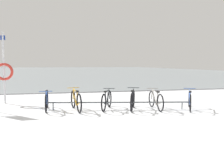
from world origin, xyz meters
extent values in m
cube|color=gray|center=(0.00, 65.00, -0.04)|extent=(80.00, 110.00, 0.08)
cube|color=#47474C|center=(0.00, 10.00, -0.02)|extent=(80.00, 0.50, 0.05)
cylinder|color=#4C5156|center=(0.10, 4.26, 0.28)|extent=(5.47, 1.08, 0.05)
cylinder|color=#4C5156|center=(-2.35, 4.73, 0.14)|extent=(0.04, 0.04, 0.28)
cylinder|color=#4C5156|center=(2.56, 3.80, 0.14)|extent=(0.04, 0.04, 0.28)
torus|color=black|center=(-2.58, 4.20, 0.34)|extent=(0.05, 0.67, 0.67)
torus|color=black|center=(-2.59, 5.19, 0.34)|extent=(0.05, 0.67, 0.67)
cylinder|color=#3359B2|center=(-2.59, 4.52, 0.46)|extent=(0.04, 0.52, 0.57)
cylinder|color=#3359B2|center=(-2.59, 4.84, 0.43)|extent=(0.04, 0.18, 0.51)
cylinder|color=#3359B2|center=(-2.59, 4.60, 0.70)|extent=(0.04, 0.65, 0.08)
cylinder|color=#3359B2|center=(-2.59, 4.98, 0.26)|extent=(0.04, 0.43, 0.18)
cylinder|color=#3359B2|center=(-2.58, 4.24, 0.53)|extent=(0.04, 0.11, 0.40)
cube|color=black|center=(-2.59, 4.92, 0.72)|extent=(0.08, 0.20, 0.05)
cylinder|color=#3359B2|center=(-2.58, 4.28, 0.78)|extent=(0.46, 0.03, 0.02)
torus|color=black|center=(-1.58, 4.94, 0.36)|extent=(0.16, 0.72, 0.72)
torus|color=black|center=(-1.42, 3.90, 0.36)|extent=(0.16, 0.72, 0.72)
cylinder|color=gold|center=(-1.53, 4.60, 0.49)|extent=(0.12, 0.55, 0.60)
cylinder|color=gold|center=(-1.48, 4.27, 0.46)|extent=(0.07, 0.20, 0.54)
cylinder|color=gold|center=(-1.52, 4.53, 0.75)|extent=(0.14, 0.68, 0.09)
cylinder|color=gold|center=(-1.45, 4.12, 0.28)|extent=(0.11, 0.46, 0.20)
cylinder|color=gold|center=(-1.57, 4.90, 0.57)|extent=(0.05, 0.12, 0.42)
cube|color=black|center=(-1.46, 4.19, 0.76)|extent=(0.11, 0.21, 0.05)
cylinder|color=gold|center=(-1.57, 4.86, 0.82)|extent=(0.46, 0.09, 0.02)
torus|color=black|center=(-0.12, 4.84, 0.34)|extent=(0.33, 0.64, 0.67)
torus|color=black|center=(-0.51, 3.97, 0.34)|extent=(0.33, 0.64, 0.67)
cylinder|color=#1E2328|center=(-0.25, 4.56, 0.46)|extent=(0.24, 0.48, 0.56)
cylinder|color=#1E2328|center=(-0.38, 4.27, 0.43)|extent=(0.11, 0.18, 0.50)
cylinder|color=#1E2328|center=(-0.28, 4.49, 0.70)|extent=(0.29, 0.59, 0.08)
cylinder|color=#1E2328|center=(-0.43, 4.15, 0.26)|extent=(0.21, 0.40, 0.19)
cylinder|color=#1E2328|center=(-0.13, 4.81, 0.53)|extent=(0.08, 0.11, 0.39)
cube|color=black|center=(-0.41, 4.21, 0.72)|extent=(0.16, 0.22, 0.05)
cylinder|color=#1E2328|center=(-0.15, 4.78, 0.78)|extent=(0.43, 0.21, 0.02)
torus|color=black|center=(0.83, 4.57, 0.35)|extent=(0.31, 0.68, 0.71)
torus|color=black|center=(0.47, 3.68, 0.35)|extent=(0.31, 0.68, 0.71)
cylinder|color=#1E2328|center=(0.71, 4.28, 0.48)|extent=(0.22, 0.48, 0.59)
cylinder|color=#1E2328|center=(0.60, 3.99, 0.45)|extent=(0.10, 0.18, 0.53)
cylinder|color=#1E2328|center=(0.68, 4.21, 0.74)|extent=(0.27, 0.60, 0.08)
cylinder|color=#1E2328|center=(0.55, 3.87, 0.27)|extent=(0.19, 0.40, 0.19)
cylinder|color=#1E2328|center=(0.81, 4.54, 0.56)|extent=(0.07, 0.11, 0.41)
cube|color=black|center=(0.57, 3.92, 0.75)|extent=(0.15, 0.22, 0.05)
cylinder|color=#1E2328|center=(0.80, 4.50, 0.81)|extent=(0.44, 0.19, 0.02)
torus|color=black|center=(1.58, 4.51, 0.33)|extent=(0.09, 0.67, 0.67)
torus|color=black|center=(1.52, 3.51, 0.33)|extent=(0.09, 0.67, 0.67)
cylinder|color=gray|center=(1.56, 4.19, 0.45)|extent=(0.07, 0.53, 0.56)
cylinder|color=gray|center=(1.54, 3.86, 0.43)|extent=(0.05, 0.19, 0.50)
cylinder|color=gray|center=(1.56, 4.11, 0.70)|extent=(0.07, 0.66, 0.08)
cylinder|color=gray|center=(1.54, 3.72, 0.26)|extent=(0.06, 0.44, 0.18)
cylinder|color=gray|center=(1.58, 4.48, 0.53)|extent=(0.04, 0.11, 0.39)
cube|color=black|center=(1.54, 3.79, 0.71)|extent=(0.09, 0.20, 0.05)
cylinder|color=gray|center=(1.58, 4.44, 0.77)|extent=(0.46, 0.05, 0.02)
torus|color=black|center=(3.08, 4.16, 0.33)|extent=(0.35, 0.61, 0.67)
torus|color=black|center=(2.58, 3.24, 0.33)|extent=(0.35, 0.61, 0.67)
cylinder|color=#3359B2|center=(2.92, 3.86, 0.45)|extent=(0.29, 0.50, 0.57)
cylinder|color=#3359B2|center=(2.76, 3.57, 0.43)|extent=(0.12, 0.19, 0.51)
cylinder|color=#3359B2|center=(2.88, 3.80, 0.70)|extent=(0.35, 0.62, 0.08)
cylinder|color=#3359B2|center=(2.69, 3.44, 0.26)|extent=(0.25, 0.42, 0.18)
cylinder|color=#3359B2|center=(3.06, 4.13, 0.53)|extent=(0.09, 0.12, 0.40)
cube|color=black|center=(2.72, 3.50, 0.72)|extent=(0.16, 0.21, 0.05)
cylinder|color=#3359B2|center=(3.04, 4.10, 0.78)|extent=(0.42, 0.24, 0.02)
cylinder|color=silver|center=(-4.50, 6.69, 1.58)|extent=(0.08, 0.08, 3.16)
cylinder|color=white|center=(-4.50, 6.69, 2.21)|extent=(0.09, 0.09, 0.30)
torus|color=red|center=(-4.50, 6.69, 1.42)|extent=(0.78, 0.12, 0.78)
cube|color=navy|center=(-4.50, 6.69, 2.91)|extent=(0.20, 0.03, 0.20)
camera|label=1|loc=(-2.02, -4.44, 1.77)|focal=37.54mm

